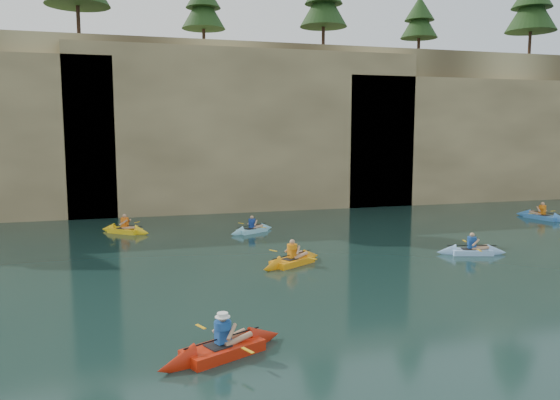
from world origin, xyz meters
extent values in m
plane|color=black|center=(0.00, 0.00, 0.00)|extent=(160.00, 160.00, 0.00)
cube|color=tan|center=(0.00, 30.00, 6.00)|extent=(70.00, 16.00, 12.00)
cube|color=tan|center=(2.00, 22.60, 5.70)|extent=(24.00, 2.40, 11.40)
cube|color=tan|center=(22.00, 22.60, 4.92)|extent=(26.00, 2.40, 9.84)
cube|color=black|center=(-4.00, 21.95, 1.60)|extent=(3.50, 1.00, 3.20)
cube|color=black|center=(10.00, 21.95, 2.25)|extent=(5.00, 1.00, 4.50)
cube|color=red|center=(-4.29, -1.65, 0.16)|extent=(2.93, 1.97, 0.32)
cone|color=red|center=(-3.09, -1.10, 0.16)|extent=(1.25, 1.18, 0.84)
cone|color=red|center=(-5.50, -2.20, 0.16)|extent=(1.25, 1.18, 0.84)
cube|color=black|center=(-4.43, -1.71, 0.29)|extent=(0.72, 0.71, 0.04)
cube|color=#1C4C9B|center=(-4.29, -1.65, 0.60)|extent=(0.43, 0.37, 0.53)
sphere|color=tan|center=(-4.29, -1.65, 0.99)|extent=(0.22, 0.22, 0.22)
cylinder|color=black|center=(-4.29, -1.65, 0.46)|extent=(2.06, 0.97, 0.04)
cube|color=yellow|center=(-4.72, -0.72, 0.46)|extent=(0.25, 0.42, 0.02)
cube|color=yellow|center=(-3.87, -2.58, 0.46)|extent=(0.25, 0.42, 0.02)
cylinder|color=white|center=(-4.29, -1.65, 1.03)|extent=(0.38, 0.38, 0.11)
cube|color=orange|center=(0.11, 6.73, 0.15)|extent=(2.74, 2.13, 0.29)
cone|color=orange|center=(1.20, 7.39, 0.15)|extent=(1.23, 1.19, 0.81)
cone|color=orange|center=(-0.97, 6.06, 0.15)|extent=(1.23, 1.19, 0.81)
cube|color=black|center=(-0.01, 6.65, 0.26)|extent=(0.73, 0.72, 0.04)
cube|color=orange|center=(0.11, 6.73, 0.58)|extent=(0.44, 0.39, 0.54)
sphere|color=tan|center=(0.11, 6.73, 0.97)|extent=(0.23, 0.23, 0.23)
cylinder|color=black|center=(0.11, 6.73, 0.43)|extent=(2.04, 1.28, 0.04)
cube|color=yellow|center=(-0.46, 7.66, 0.43)|extent=(0.29, 0.40, 0.02)
cube|color=yellow|center=(0.69, 5.80, 0.43)|extent=(0.29, 0.40, 0.02)
cube|color=#97C7FE|center=(8.49, 6.30, 0.14)|extent=(2.55, 1.45, 0.28)
cone|color=#97C7FE|center=(9.58, 5.97, 0.14)|extent=(1.04, 0.97, 0.75)
cone|color=#97C7FE|center=(7.39, 6.63, 0.14)|extent=(1.04, 0.97, 0.75)
cube|color=black|center=(8.34, 6.34, 0.25)|extent=(0.66, 0.61, 0.04)
cube|color=navy|center=(8.49, 6.30, 0.54)|extent=(0.39, 0.31, 0.50)
sphere|color=tan|center=(8.49, 6.30, 0.90)|extent=(0.21, 0.21, 0.21)
cylinder|color=black|center=(8.49, 6.30, 0.42)|extent=(2.14, 0.68, 0.04)
cube|color=yellow|center=(8.78, 7.26, 0.42)|extent=(0.20, 0.43, 0.02)
cube|color=yellow|center=(8.19, 5.33, 0.42)|extent=(0.20, 0.43, 0.02)
cube|color=yellow|center=(-6.59, 15.99, 0.14)|extent=(2.41, 2.17, 0.29)
cone|color=yellow|center=(-5.70, 15.27, 0.14)|extent=(1.16, 1.15, 0.79)
cone|color=yellow|center=(-7.49, 16.72, 0.14)|extent=(1.16, 1.15, 0.79)
cube|color=black|center=(-6.71, 16.09, 0.26)|extent=(0.74, 0.73, 0.04)
cube|color=orange|center=(-6.59, 15.99, 0.56)|extent=(0.42, 0.40, 0.53)
sphere|color=tan|center=(-6.59, 15.99, 0.94)|extent=(0.22, 0.22, 0.22)
cylinder|color=black|center=(-6.59, 15.99, 0.43)|extent=(1.83, 1.49, 0.04)
cube|color=yellow|center=(-5.93, 16.82, 0.43)|extent=(0.33, 0.38, 0.02)
cube|color=yellow|center=(-7.26, 15.17, 0.43)|extent=(0.33, 0.38, 0.02)
cube|color=#91DAF3|center=(0.13, 14.24, 0.13)|extent=(2.41, 1.77, 0.26)
cone|color=#91DAF3|center=(1.10, 14.77, 0.13)|extent=(1.06, 1.01, 0.70)
cone|color=#91DAF3|center=(-0.84, 13.70, 0.13)|extent=(1.06, 1.01, 0.70)
cube|color=black|center=(0.00, 14.16, 0.23)|extent=(0.69, 0.65, 0.04)
cube|color=navy|center=(0.13, 14.24, 0.50)|extent=(0.38, 0.33, 0.47)
sphere|color=tan|center=(0.13, 14.24, 0.84)|extent=(0.20, 0.20, 0.20)
cylinder|color=black|center=(0.13, 14.24, 0.40)|extent=(1.83, 1.03, 0.04)
cube|color=yellow|center=(-0.32, 15.06, 0.40)|extent=(0.27, 0.41, 0.02)
cube|color=yellow|center=(0.58, 13.42, 0.40)|extent=(0.27, 0.41, 0.02)
cube|color=#4087DB|center=(18.80, 13.61, 0.15)|extent=(1.50, 3.02, 0.30)
cone|color=#4087DB|center=(18.48, 14.94, 0.15)|extent=(1.03, 1.19, 0.81)
cube|color=black|center=(18.83, 13.47, 0.27)|extent=(0.62, 0.65, 0.04)
cube|color=orange|center=(18.80, 13.61, 0.58)|extent=(0.32, 0.41, 0.54)
sphere|color=tan|center=(18.80, 13.61, 0.97)|extent=(0.23, 0.23, 0.23)
cylinder|color=black|center=(18.80, 13.61, 0.44)|extent=(0.60, 2.33, 0.04)
cube|color=yellow|center=(17.73, 13.35, 0.44)|extent=(0.43, 0.18, 0.02)
cube|color=yellow|center=(19.86, 13.87, 0.44)|extent=(0.43, 0.18, 0.02)
camera|label=1|loc=(-6.50, -14.56, 5.60)|focal=35.00mm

